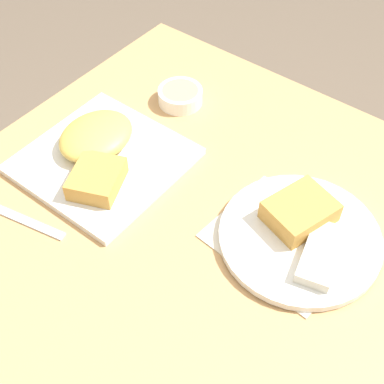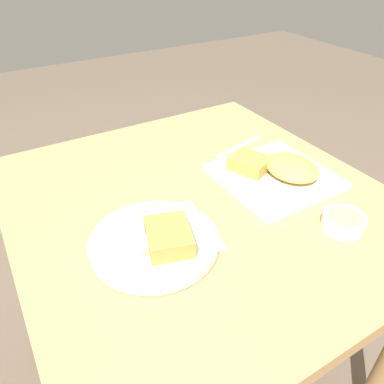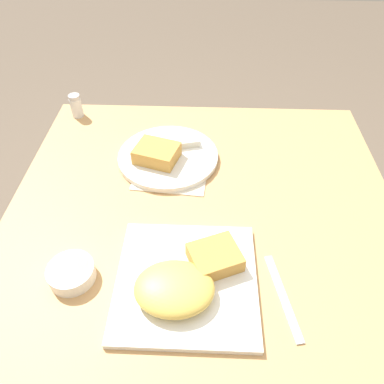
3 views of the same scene
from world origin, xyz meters
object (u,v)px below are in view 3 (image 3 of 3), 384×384
object	(u,v)px
plate_oval_far	(167,154)
butter_knife	(284,296)
plate_square_near	(188,280)
sauce_ramekin	(73,273)
salt_shaker	(78,107)

from	to	relation	value
plate_oval_far	butter_knife	world-z (taller)	plate_oval_far
plate_square_near	sauce_ramekin	xyz separation A→B (m)	(-0.23, 0.01, -0.00)
plate_square_near	salt_shaker	bearing A→B (deg)	121.78
plate_square_near	salt_shaker	distance (m)	0.72
salt_shaker	sauce_ramekin	bearing A→B (deg)	-76.44
sauce_ramekin	butter_knife	size ratio (longest dim) A/B	0.49
plate_square_near	sauce_ramekin	distance (m)	0.23
plate_square_near	plate_oval_far	distance (m)	0.41
butter_knife	salt_shaker	bearing A→B (deg)	30.66
butter_knife	plate_square_near	bearing A→B (deg)	73.49
salt_shaker	butter_knife	distance (m)	0.84
sauce_ramekin	salt_shaker	world-z (taller)	salt_shaker
plate_square_near	salt_shaker	size ratio (longest dim) A/B	3.86
plate_square_near	butter_knife	size ratio (longest dim) A/B	1.47
butter_knife	plate_oval_far	bearing A→B (deg)	21.05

